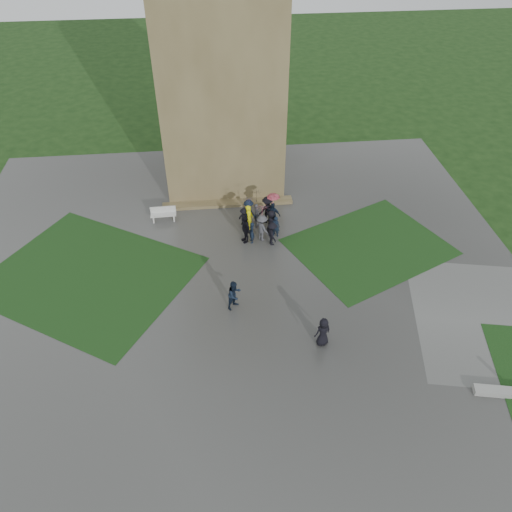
{
  "coord_description": "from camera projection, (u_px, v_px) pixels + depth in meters",
  "views": [
    {
      "loc": [
        -1.01,
        -18.44,
        19.43
      ],
      "look_at": [
        1.23,
        3.4,
        1.2
      ],
      "focal_mm": 35.0,
      "sensor_mm": 36.0,
      "label": 1
    }
  ],
  "objects": [
    {
      "name": "bench",
      "position": [
        163.0,
        214.0,
        32.96
      ],
      "size": [
        1.68,
        0.56,
        0.97
      ],
      "rotation": [
        0.0,
        0.0,
        0.02
      ],
      "color": "silver",
      "rests_on": "plaza"
    },
    {
      "name": "lawn_inset_left",
      "position": [
        89.0,
        276.0,
        28.98
      ],
      "size": [
        14.1,
        13.46,
        0.01
      ],
      "primitive_type": "cube",
      "rotation": [
        0.0,
        0.0,
        -0.56
      ],
      "color": "black",
      "rests_on": "plaza"
    },
    {
      "name": "pedestrian_mid",
      "position": [
        235.0,
        295.0,
        26.52
      ],
      "size": [
        0.97,
        0.95,
        1.77
      ],
      "primitive_type": "imported",
      "rotation": [
        0.0,
        0.0,
        0.74
      ],
      "color": "black",
      "rests_on": "plaza"
    },
    {
      "name": "pedestrian_near",
      "position": [
        323.0,
        332.0,
        24.56
      ],
      "size": [
        0.96,
        0.79,
        1.69
      ],
      "primitive_type": "imported",
      "rotation": [
        0.0,
        0.0,
        3.46
      ],
      "color": "black",
      "rests_on": "plaza"
    },
    {
      "name": "tower",
      "position": [
        219.0,
        51.0,
        32.33
      ],
      "size": [
        8.0,
        8.0,
        18.0
      ],
      "primitive_type": "cube",
      "color": "brown",
      "rests_on": "ground"
    },
    {
      "name": "ground",
      "position": [
        240.0,
        315.0,
        26.6
      ],
      "size": [
        120.0,
        120.0,
        0.0
      ],
      "primitive_type": "plane",
      "color": "black"
    },
    {
      "name": "tower_plinth",
      "position": [
        228.0,
        203.0,
        34.63
      ],
      "size": [
        9.0,
        0.8,
        0.22
      ],
      "primitive_type": "cube",
      "color": "brown",
      "rests_on": "plaza"
    },
    {
      "name": "lawn_inset_right",
      "position": [
        369.0,
        247.0,
        31.08
      ],
      "size": [
        11.12,
        10.15,
        0.01
      ],
      "primitive_type": "cube",
      "rotation": [
        0.0,
        0.0,
        0.44
      ],
      "color": "black",
      "rests_on": "plaza"
    },
    {
      "name": "visitor_cluster",
      "position": [
        259.0,
        217.0,
        31.61
      ],
      "size": [
        3.0,
        3.5,
        2.54
      ],
      "color": "black",
      "rests_on": "plaza"
    },
    {
      "name": "plaza",
      "position": [
        237.0,
        289.0,
        28.12
      ],
      "size": [
        34.0,
        34.0,
        0.02
      ],
      "primitive_type": "cube",
      "color": "#363633",
      "rests_on": "ground"
    }
  ]
}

